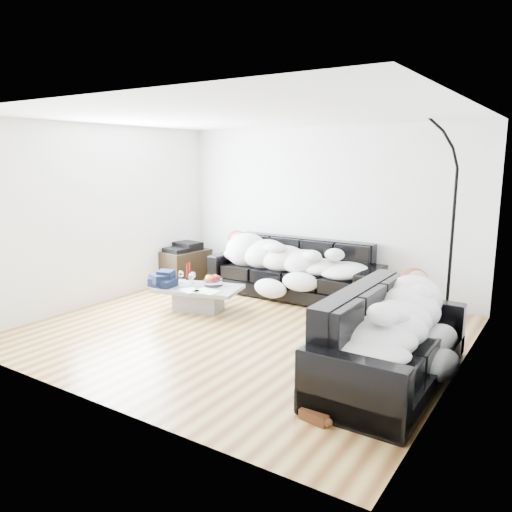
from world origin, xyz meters
The scene contains 24 objects.
ground centered at (0.00, 0.00, 0.00)m, with size 5.00×5.00×0.00m, color brown.
wall_back centered at (0.00, 2.25, 1.30)m, with size 5.00×0.02×2.60m, color silver.
wall_left centered at (-2.50, 0.00, 1.30)m, with size 0.02×4.50×2.60m, color silver.
wall_right centered at (2.50, 0.00, 1.30)m, with size 0.02×4.50×2.60m, color silver.
ceiling centered at (0.00, 0.00, 2.60)m, with size 5.00×5.00×0.00m, color white.
sofa_back centered at (-0.24, 1.73, 0.44)m, with size 2.67×0.93×0.87m, color black.
sofa_right centered at (2.00, -0.39, 0.44)m, with size 2.18×0.93×0.88m, color black.
sleeper_back centered at (-0.24, 1.68, 0.65)m, with size 2.26×0.78×0.45m, color silver, non-canonical shape.
sleeper_right centered at (2.00, -0.39, 0.65)m, with size 1.87×0.79×0.46m, color silver, non-canonical shape.
teal_cushion centered at (1.94, 0.28, 0.72)m, with size 0.36×0.30×0.20m, color #0B5041.
coffee_table centered at (-1.01, 0.36, 0.17)m, with size 1.17×0.68×0.34m, color #939699.
fruit_bowl centered at (-0.87, 0.53, 0.42)m, with size 0.26×0.26×0.16m, color white.
wine_glass_a centered at (-1.20, 0.47, 0.42)m, with size 0.07×0.07×0.17m, color white.
wine_glass_b centered at (-1.34, 0.38, 0.43)m, with size 0.08×0.08×0.19m, color white.
wine_glass_c centered at (-1.11, 0.34, 0.43)m, with size 0.08×0.08×0.19m, color white.
candle_left centered at (-1.41, 0.60, 0.46)m, with size 0.04×0.04×0.24m, color maroon.
candle_right centered at (-1.39, 0.63, 0.47)m, with size 0.05×0.05×0.26m, color maroon.
newspaper_a centered at (-0.75, 0.23, 0.35)m, with size 0.33×0.25×0.01m, color silver.
newspaper_b centered at (-0.97, 0.14, 0.35)m, with size 0.28×0.20×0.01m, color silver.
navy_jacket centered at (-1.46, 0.14, 0.51)m, with size 0.36×0.30×0.18m, color black, non-canonical shape.
shoes centered at (1.82, -1.43, 0.05)m, with size 0.43×0.31×0.10m, color #472311, non-canonical shape.
av_cabinet centered at (-2.25, 1.49, 0.28)m, with size 0.56×0.82×0.56m, color black.
stereo centered at (-2.25, 1.49, 0.63)m, with size 0.44×0.34×0.13m, color black.
floor_lamp centered at (2.07, 1.62, 1.22)m, with size 0.89×0.36×2.45m, color black, non-canonical shape.
Camera 1 is at (3.38, -4.88, 2.12)m, focal length 35.00 mm.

